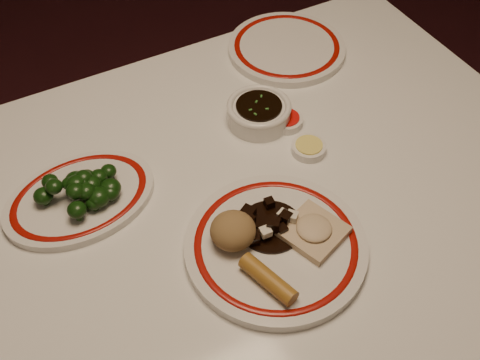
% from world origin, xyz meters
% --- Properties ---
extents(dining_table, '(1.20, 0.90, 0.75)m').
position_xyz_m(dining_table, '(0.00, 0.00, 0.66)').
color(dining_table, white).
rests_on(dining_table, ground).
extents(main_plate, '(0.34, 0.34, 0.02)m').
position_xyz_m(main_plate, '(-0.00, -0.11, 0.76)').
color(main_plate, silver).
rests_on(main_plate, dining_table).
extents(rice_mound, '(0.07, 0.07, 0.05)m').
position_xyz_m(rice_mound, '(-0.06, -0.07, 0.79)').
color(rice_mound, olive).
rests_on(rice_mound, main_plate).
extents(spring_roll, '(0.05, 0.10, 0.03)m').
position_xyz_m(spring_roll, '(-0.05, -0.17, 0.78)').
color(spring_roll, '#A27127').
rests_on(spring_roll, main_plate).
extents(fried_wonton, '(0.11, 0.11, 0.02)m').
position_xyz_m(fried_wonton, '(0.06, -0.12, 0.78)').
color(fried_wonton, '#C6B08C').
rests_on(fried_wonton, main_plate).
extents(stirfry_heap, '(0.11, 0.11, 0.03)m').
position_xyz_m(stirfry_heap, '(0.00, -0.08, 0.78)').
color(stirfry_heap, black).
rests_on(stirfry_heap, main_plate).
extents(broccoli_plate, '(0.28, 0.25, 0.02)m').
position_xyz_m(broccoli_plate, '(-0.25, 0.14, 0.76)').
color(broccoli_plate, silver).
rests_on(broccoli_plate, dining_table).
extents(broccoli_pile, '(0.14, 0.11, 0.05)m').
position_xyz_m(broccoli_pile, '(-0.23, 0.13, 0.79)').
color(broccoli_pile, '#23471C').
rests_on(broccoli_pile, broccoli_plate).
extents(soy_bowl, '(0.12, 0.12, 0.04)m').
position_xyz_m(soy_bowl, '(0.12, 0.16, 0.77)').
color(soy_bowl, silver).
rests_on(soy_bowl, dining_table).
extents(sweet_sour_dish, '(0.06, 0.06, 0.02)m').
position_xyz_m(sweet_sour_dish, '(0.16, 0.13, 0.76)').
color(sweet_sour_dish, silver).
rests_on(sweet_sour_dish, dining_table).
extents(mustard_dish, '(0.06, 0.06, 0.02)m').
position_xyz_m(mustard_dish, '(0.16, 0.05, 0.76)').
color(mustard_dish, silver).
rests_on(mustard_dish, dining_table).
extents(far_plate, '(0.29, 0.29, 0.02)m').
position_xyz_m(far_plate, '(0.28, 0.33, 0.76)').
color(far_plate, silver).
rests_on(far_plate, dining_table).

